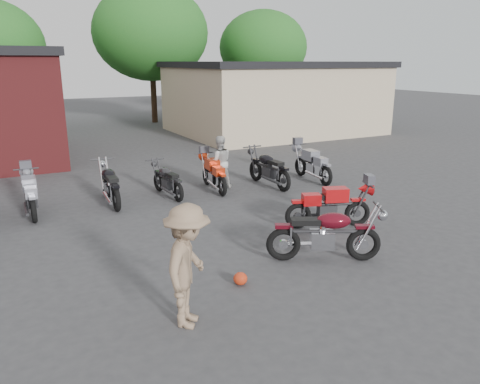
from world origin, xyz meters
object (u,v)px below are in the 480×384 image
row_bike_1 (30,193)px  row_bike_5 (268,166)px  row_bike_2 (110,182)px  row_bike_6 (312,163)px  vintage_motorcycle (326,231)px  person_light (219,162)px  row_bike_4 (214,172)px  row_bike_3 (167,178)px  sportbike (330,204)px  person_tan (188,266)px  helmet (240,279)px

row_bike_1 → row_bike_5: 6.85m
row_bike_2 → row_bike_6: row_bike_2 is taller
vintage_motorcycle → row_bike_1: bearing=157.5°
person_light → row_bike_4: person_light is taller
vintage_motorcycle → row_bike_3: bearing=129.6°
sportbike → row_bike_6: bearing=79.4°
row_bike_4 → row_bike_5: row_bike_5 is taller
row_bike_1 → row_bike_4: 5.11m
person_tan → row_bike_4: bearing=9.7°
helmet → sportbike: bearing=26.8°
person_light → row_bike_3: person_light is taller
row_bike_5 → row_bike_6: size_ratio=1.04×
vintage_motorcycle → row_bike_2: (-2.83, 5.85, -0.02)m
row_bike_2 → row_bike_5: 4.84m
person_tan → row_bike_4: size_ratio=0.97×
helmet → person_tan: (-1.26, -0.76, 0.82)m
row_bike_3 → row_bike_6: row_bike_6 is taller
person_tan → row_bike_6: size_ratio=0.91×
vintage_motorcycle → row_bike_6: size_ratio=1.05×
sportbike → person_tan: person_tan is taller
person_light → vintage_motorcycle: bearing=97.4°
row_bike_3 → row_bike_5: bearing=-101.5°
helmet → person_tan: person_tan is taller
row_bike_3 → sportbike: bearing=-155.2°
vintage_motorcycle → sportbike: bearing=77.3°
person_light → row_bike_2: size_ratio=0.77×
person_tan → row_bike_6: (6.84, 6.26, -0.34)m
person_tan → person_light: bearing=8.5°
row_bike_2 → row_bike_4: size_ratio=1.08×
vintage_motorcycle → person_light: person_light is taller
person_tan → row_bike_2: 6.76m
row_bike_1 → row_bike_4: bearing=-89.5°
vintage_motorcycle → row_bike_4: size_ratio=1.12×
vintage_motorcycle → row_bike_5: size_ratio=1.01×
person_tan → row_bike_3: size_ratio=1.02×
sportbike → row_bike_6: row_bike_6 is taller
person_light → row_bike_1: size_ratio=0.82×
row_bike_1 → row_bike_2: row_bike_2 is taller
sportbike → row_bike_1: size_ratio=1.01×
helmet → row_bike_2: bearing=98.3°
row_bike_3 → row_bike_5: 3.22m
row_bike_3 → row_bike_6: (4.83, -0.44, 0.06)m
row_bike_6 → row_bike_4: bearing=86.0°
row_bike_1 → sportbike: bearing=-124.3°
person_light → helmet: bearing=80.3°
row_bike_1 → row_bike_3: bearing=-89.6°
vintage_motorcycle → row_bike_4: bearing=115.2°
person_tan → row_bike_2: person_tan is taller
row_bike_3 → person_tan: bearing=157.9°
helmet → row_bike_1: 6.65m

